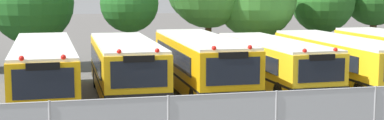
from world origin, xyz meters
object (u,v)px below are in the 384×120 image
(school_bus_0, at_px, (44,70))
(tree_2, at_px, (131,3))
(school_bus_3, at_px, (273,63))
(tree_1, at_px, (33,1))
(school_bus_1, at_px, (125,66))
(school_bus_2, at_px, (201,63))
(school_bus_4, at_px, (341,60))
(tree_5, at_px, (325,2))

(school_bus_0, bearing_deg, tree_2, -120.50)
(school_bus_3, relative_size, tree_1, 1.53)
(school_bus_0, bearing_deg, school_bus_1, -174.90)
(school_bus_2, distance_m, school_bus_4, 7.01)
(tree_5, bearing_deg, school_bus_2, -137.76)
(school_bus_3, bearing_deg, tree_5, -128.48)
(school_bus_2, bearing_deg, school_bus_3, -177.87)
(school_bus_0, bearing_deg, school_bus_3, -178.84)
(school_bus_2, distance_m, tree_5, 15.09)
(school_bus_4, distance_m, tree_5, 10.98)
(tree_1, bearing_deg, tree_2, -19.14)
(school_bus_4, relative_size, tree_5, 1.80)
(school_bus_2, xyz_separation_m, school_bus_4, (7.01, 0.10, -0.10))
(school_bus_1, bearing_deg, tree_2, -98.72)
(school_bus_4, bearing_deg, tree_5, -112.48)
(tree_1, bearing_deg, school_bus_3, -41.81)
(school_bus_3, height_order, tree_1, tree_1)
(school_bus_1, relative_size, school_bus_2, 0.91)
(school_bus_2, bearing_deg, tree_1, -52.20)
(school_bus_2, relative_size, school_bus_4, 0.96)
(school_bus_1, bearing_deg, school_bus_3, -179.02)
(school_bus_3, bearing_deg, school_bus_4, 178.78)
(tree_2, distance_m, tree_5, 13.26)
(school_bus_3, height_order, tree_5, tree_5)
(school_bus_4, relative_size, tree_2, 1.92)
(school_bus_1, distance_m, school_bus_4, 10.42)
(school_bus_1, bearing_deg, school_bus_0, 6.90)
(school_bus_1, xyz_separation_m, school_bus_3, (6.95, 0.07, -0.07))
(school_bus_1, bearing_deg, school_bus_2, -179.94)
(tree_1, relative_size, tree_2, 1.14)
(school_bus_4, height_order, tree_1, tree_1)
(school_bus_0, height_order, tree_1, tree_1)
(school_bus_1, relative_size, tree_2, 1.69)
(school_bus_2, distance_m, tree_2, 8.82)
(school_bus_4, relative_size, tree_1, 1.69)
(school_bus_4, bearing_deg, school_bus_2, 0.46)
(school_bus_1, distance_m, school_bus_2, 3.41)
(school_bus_0, relative_size, school_bus_1, 1.21)
(school_bus_1, distance_m, tree_2, 8.66)
(school_bus_4, bearing_deg, school_bus_3, -0.20)
(school_bus_4, bearing_deg, tree_1, -34.69)
(school_bus_1, relative_size, school_bus_4, 0.88)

